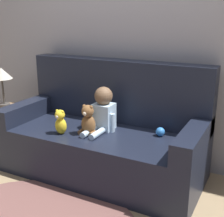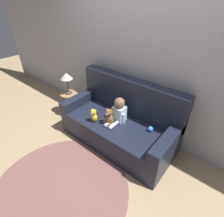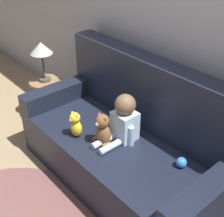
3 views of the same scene
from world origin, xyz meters
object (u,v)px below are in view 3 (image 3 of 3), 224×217
at_px(teddy_bear_brown, 103,130).
at_px(side_table, 43,64).
at_px(couch, 127,144).
at_px(person_baby, 123,120).
at_px(plush_toy_side, 76,125).
at_px(toy_ball, 181,163).

bearing_deg(teddy_bear_brown, side_table, 171.80).
bearing_deg(side_table, couch, 2.02).
relative_size(couch, person_baby, 4.62).
relative_size(couch, teddy_bear_brown, 6.79).
bearing_deg(side_table, plush_toy_side, -15.82).
xyz_separation_m(teddy_bear_brown, toy_ball, (0.56, 0.25, -0.09)).
relative_size(person_baby, toy_ball, 5.06).
distance_m(toy_ball, side_table, 1.72).
height_order(plush_toy_side, toy_ball, plush_toy_side).
relative_size(plush_toy_side, toy_ball, 2.84).
bearing_deg(plush_toy_side, toy_ball, 23.92).
xyz_separation_m(couch, teddy_bear_brown, (-0.05, -0.21, 0.21)).
bearing_deg(teddy_bear_brown, plush_toy_side, -155.65).
height_order(teddy_bear_brown, toy_ball, teddy_bear_brown).
relative_size(person_baby, side_table, 0.44).
height_order(person_baby, side_table, side_table).
bearing_deg(teddy_bear_brown, toy_ball, 23.76).
xyz_separation_m(person_baby, teddy_bear_brown, (-0.05, -0.16, -0.05)).
distance_m(couch, person_baby, 0.26).
xyz_separation_m(plush_toy_side, side_table, (-0.93, 0.26, 0.13)).
distance_m(teddy_bear_brown, toy_ball, 0.62).
height_order(person_baby, teddy_bear_brown, person_baby).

